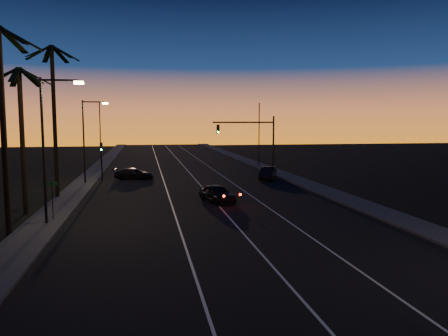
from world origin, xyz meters
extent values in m
cube|color=black|center=(0.00, 30.00, 0.01)|extent=(20.00, 170.00, 0.01)
cube|color=#31312F|center=(-11.20, 30.00, 0.08)|extent=(2.40, 170.00, 0.16)
cube|color=#31312F|center=(11.20, 30.00, 0.08)|extent=(2.40, 170.00, 0.16)
cube|color=silver|center=(-3.00, 30.00, 0.02)|extent=(0.12, 160.00, 0.01)
cube|color=silver|center=(0.50, 30.00, 0.02)|extent=(0.12, 160.00, 0.01)
cube|color=silver|center=(4.00, 30.00, 0.02)|extent=(0.12, 160.00, 0.01)
cylinder|color=black|center=(-12.60, 18.00, 5.75)|extent=(0.32, 0.32, 11.50)
cube|color=black|center=(-11.57, 18.26, 10.94)|extent=(2.18, 0.92, 1.18)
cube|color=black|center=(-12.16, 18.97, 10.94)|extent=(1.25, 2.12, 1.18)
cube|color=black|center=(-11.75, 17.36, 10.94)|extent=(1.95, 1.61, 1.18)
cylinder|color=black|center=(-13.20, 24.00, 5.00)|extent=(0.32, 0.32, 10.00)
cube|color=black|center=(-12.17, 24.26, 9.44)|extent=(2.18, 0.92, 1.18)
cube|color=black|center=(-12.76, 24.97, 9.44)|extent=(1.25, 2.12, 1.18)
cube|color=black|center=(-13.68, 24.94, 9.44)|extent=(1.34, 2.09, 1.18)
cube|color=black|center=(-14.24, 24.21, 9.44)|extent=(2.18, 0.82, 1.18)
cube|color=black|center=(-14.01, 23.32, 9.44)|extent=(1.90, 1.69, 1.18)
cube|color=black|center=(-13.17, 22.94, 9.44)|extent=(0.45, 2.16, 1.18)
cube|color=black|center=(-12.35, 23.36, 9.44)|extent=(1.95, 1.61, 1.18)
cylinder|color=black|center=(-12.20, 30.00, 6.25)|extent=(0.32, 0.32, 12.50)
cube|color=black|center=(-11.17, 30.26, 11.94)|extent=(2.18, 0.92, 1.18)
cube|color=black|center=(-11.76, 30.97, 11.94)|extent=(1.25, 2.12, 1.18)
cube|color=black|center=(-12.68, 30.94, 11.94)|extent=(1.34, 2.09, 1.18)
cube|color=black|center=(-13.24, 30.21, 11.94)|extent=(2.18, 0.82, 1.18)
cube|color=black|center=(-13.01, 29.32, 11.94)|extent=(1.90, 1.69, 1.18)
cube|color=black|center=(-12.17, 28.94, 11.94)|extent=(0.45, 2.16, 1.18)
cube|color=black|center=(-11.35, 29.36, 11.94)|extent=(1.95, 1.61, 1.18)
cylinder|color=black|center=(-11.00, 20.00, 4.50)|extent=(0.16, 0.16, 9.00)
cylinder|color=black|center=(-9.90, 20.00, 8.85)|extent=(2.20, 0.12, 0.12)
cube|color=#FAC764|center=(-8.80, 20.00, 8.72)|extent=(0.55, 0.26, 0.16)
cylinder|color=black|center=(-11.00, 38.00, 4.25)|extent=(0.16, 0.16, 8.50)
cylinder|color=black|center=(-9.90, 38.00, 8.35)|extent=(2.20, 0.12, 0.12)
cube|color=#FAC764|center=(-8.80, 38.00, 8.22)|extent=(0.55, 0.26, 0.16)
cylinder|color=black|center=(-10.80, 21.00, 1.30)|extent=(0.06, 0.06, 2.60)
cube|color=#0C4D1D|center=(-10.80, 21.00, 2.45)|extent=(0.70, 0.03, 0.20)
cylinder|color=black|center=(9.50, 40.00, 3.50)|extent=(0.20, 0.20, 7.00)
cylinder|color=black|center=(6.00, 40.00, 6.30)|extent=(7.00, 0.16, 0.16)
cube|color=black|center=(3.10, 40.00, 5.55)|extent=(0.32, 0.28, 1.00)
sphere|color=black|center=(3.10, 39.83, 5.87)|extent=(0.20, 0.20, 0.20)
sphere|color=black|center=(3.10, 39.83, 5.55)|extent=(0.20, 0.20, 0.20)
sphere|color=#14FF59|center=(3.10, 39.83, 5.23)|extent=(0.20, 0.20, 0.20)
cylinder|color=black|center=(-9.50, 40.00, 2.10)|extent=(0.14, 0.14, 4.20)
cube|color=black|center=(-9.50, 40.00, 3.70)|extent=(0.28, 0.25, 0.90)
sphere|color=black|center=(-9.50, 39.85, 3.98)|extent=(0.18, 0.18, 0.18)
sphere|color=black|center=(-9.50, 39.85, 3.70)|extent=(0.18, 0.18, 0.18)
sphere|color=#14FF59|center=(-9.50, 39.85, 3.42)|extent=(0.18, 0.18, 0.18)
cylinder|color=black|center=(-11.00, 55.00, 4.50)|extent=(0.14, 0.14, 9.00)
cylinder|color=black|center=(11.00, 52.00, 4.50)|extent=(0.14, 0.14, 9.00)
imported|color=black|center=(0.64, 25.76, 0.71)|extent=(2.81, 4.39, 1.39)
sphere|color=#FF0F05|center=(0.72, 23.23, 0.93)|extent=(0.18, 0.18, 0.18)
sphere|color=#FF0F05|center=(2.04, 23.65, 0.93)|extent=(0.18, 0.18, 0.18)
imported|color=black|center=(8.38, 38.26, 0.71)|extent=(3.04, 4.44, 1.39)
imported|color=black|center=(-6.18, 40.95, 0.64)|extent=(4.58, 2.55, 1.25)
camera|label=1|loc=(-4.95, -7.91, 6.37)|focal=35.00mm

